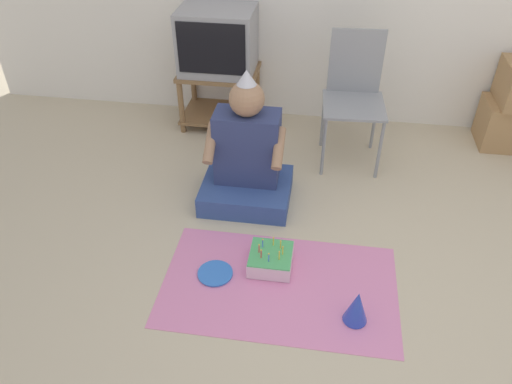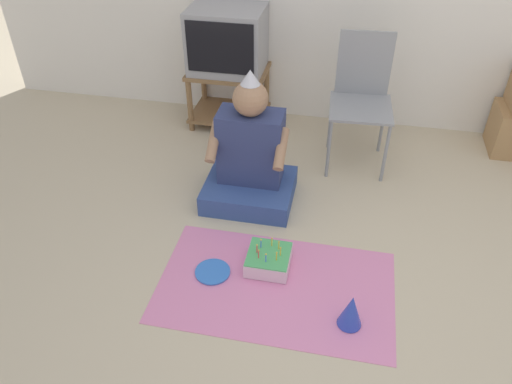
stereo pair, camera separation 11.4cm
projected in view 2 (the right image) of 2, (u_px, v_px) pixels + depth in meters
ground_plane at (362, 331)px, 2.50m from camera, size 16.00×16.00×0.00m
tv_stand at (229, 91)px, 4.03m from camera, size 0.61×0.45×0.46m
tv at (227, 40)px, 3.77m from camera, size 0.56×0.44×0.48m
folding_chair at (362, 92)px, 3.45m from camera, size 0.45×0.46×0.92m
person_seated at (250, 160)px, 3.20m from camera, size 0.58×0.49×0.90m
party_cloth at (276, 286)px, 2.74m from camera, size 1.28×0.77×0.01m
birthday_cake at (269, 260)px, 2.83m from camera, size 0.24×0.24×0.16m
party_hat_blue at (351, 311)px, 2.47m from camera, size 0.12×0.12×0.20m
paper_plate at (213, 272)px, 2.81m from camera, size 0.20×0.20×0.01m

